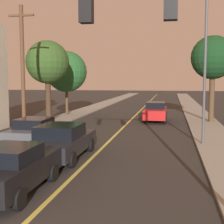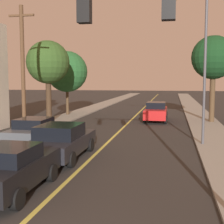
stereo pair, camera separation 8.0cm
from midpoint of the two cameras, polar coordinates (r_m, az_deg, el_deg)
name	(u,v)px [view 2 (the right image)]	position (r m, az deg, el deg)	size (l,w,h in m)	color
road_surface	(145,107)	(40.42, 6.04, 0.88)	(9.59, 80.00, 0.01)	#2D2B28
sidewalk_left	(99,106)	(41.38, -2.33, 1.10)	(2.50, 80.00, 0.12)	gray
sidewalk_right	(193,108)	(40.35, 14.62, 0.79)	(2.50, 80.00, 0.12)	gray
car_near_lane_front	(11,169)	(10.28, -17.73, -9.83)	(1.84, 3.96, 1.49)	black
car_near_lane_second	(61,141)	(14.20, -9.12, -5.22)	(2.09, 4.74, 1.54)	black
car_outer_lane_second	(35,132)	(16.69, -13.73, -3.61)	(1.88, 4.02, 1.54)	#474C51
car_far_oncoming	(156,111)	(26.80, 8.13, 0.10)	(1.90, 4.78, 1.62)	red
traffic_signal_mast	(183,38)	(7.58, 13.10, 12.97)	(4.58, 0.42, 6.07)	#47474C
streetlamp_right	(198,49)	(17.09, 15.53, 11.01)	(1.82, 0.36, 7.86)	#47474C
utility_pole_left	(23,69)	(19.73, -15.88, 7.64)	(1.60, 0.24, 7.80)	#513823
tree_left_near	(67,72)	(30.86, -8.17, 7.31)	(3.97, 3.97, 6.18)	#4C3823
tree_left_far	(48,63)	(25.53, -11.55, 8.81)	(3.41, 3.41, 6.50)	#3D2B1C
tree_right_near	(213,58)	(26.51, 18.14, 9.35)	(3.47, 3.47, 6.91)	#4C3823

